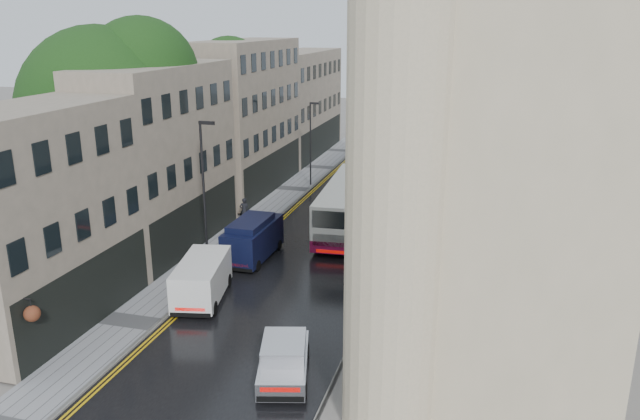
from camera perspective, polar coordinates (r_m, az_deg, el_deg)
The scene contains 15 objects.
road at distance 43.00m, azimuth 1.62°, elevation -1.45°, with size 9.00×85.00×0.02m, color black.
left_sidewalk at distance 44.66m, azimuth -5.69°, elevation -0.75°, with size 2.70×85.00×0.12m, color gray.
right_sidewalk at distance 42.09m, azimuth 8.78°, elevation -1.98°, with size 1.80×85.00×0.12m, color slate.
old_shop_row at distance 46.89m, azimuth -8.95°, elevation 7.45°, with size 4.50×56.00×12.00m, color gray, non-canonical shape.
modern_block at distance 38.70m, azimuth 16.22°, elevation 6.50°, with size 8.00×40.00×14.00m, color beige, non-canonical shape.
tree_near at distance 39.60m, azimuth -19.03°, elevation 6.39°, with size 10.56×10.56×13.89m, color black, non-canonical shape.
tree_far at distance 50.69m, azimuth -10.44°, elevation 8.34°, with size 9.24×9.24×12.46m, color black, non-canonical shape.
cream_bus at distance 39.13m, azimuth 0.00°, elevation -0.85°, with size 2.65×11.66×3.18m, color white, non-canonical shape.
white_lorry at distance 47.86m, azimuth 7.02°, elevation 2.71°, with size 2.16×7.19×3.77m, color silver, non-canonical shape.
silver_hatchback at distance 24.11m, azimuth -5.63°, elevation -15.12°, with size 1.83×4.19×1.57m, color silver, non-canonical shape.
white_van at distance 30.78m, azimuth -13.21°, elevation -7.43°, with size 2.05×4.79×2.17m, color white, non-canonical shape.
navy_van at distance 35.78m, azimuth -8.60°, elevation -3.29°, with size 2.03×5.07×2.59m, color black, non-canonical shape.
pedestrian at distance 43.28m, azimuth -6.94°, elevation -0.05°, with size 0.65×0.43×1.79m, color black.
lamp_post_near at distance 35.70m, azimuth -10.57°, elevation 1.45°, with size 0.92×0.20×8.18m, color black, non-canonical shape.
lamp_post_far at distance 52.54m, azimuth -0.88°, elevation 6.01°, with size 0.79×0.17×6.98m, color black, non-canonical shape.
Camera 1 is at (9.68, -12.14, 13.57)m, focal length 35.00 mm.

